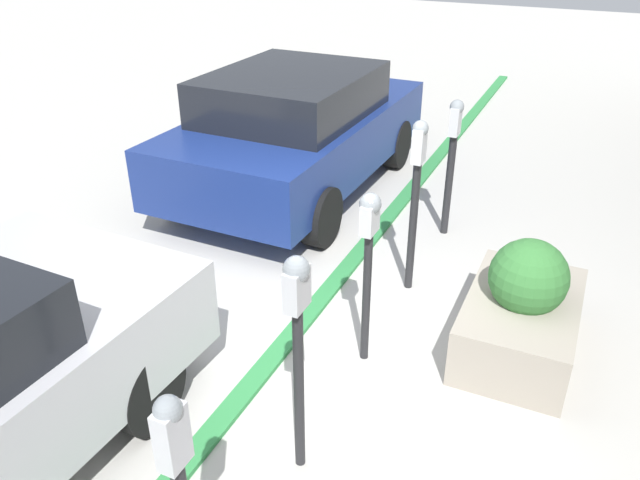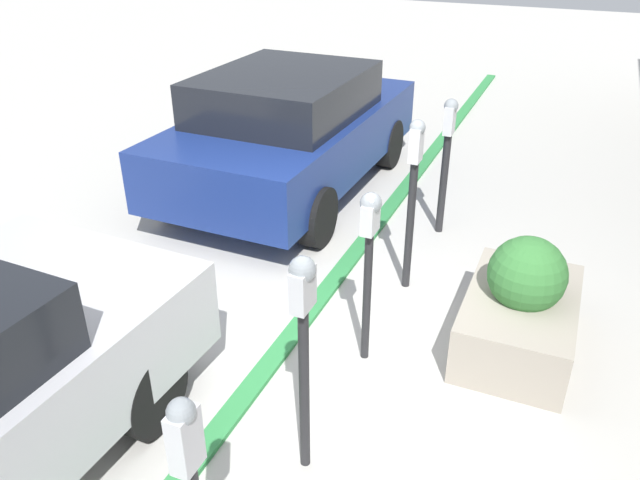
# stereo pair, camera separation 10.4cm
# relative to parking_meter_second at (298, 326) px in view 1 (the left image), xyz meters

# --- Properties ---
(ground_plane) EXTENTS (40.00, 40.00, 0.00)m
(ground_plane) POSITION_rel_parking_meter_second_xyz_m (1.17, 0.56, -1.06)
(ground_plane) COLOR beige
(curb_strip) EXTENTS (19.00, 0.16, 0.04)m
(curb_strip) POSITION_rel_parking_meter_second_xyz_m (1.17, 0.64, -1.04)
(curb_strip) COLOR #338C47
(curb_strip) RESTS_ON ground_plane
(parking_meter_second) EXTENTS (0.18, 0.15, 1.51)m
(parking_meter_second) POSITION_rel_parking_meter_second_xyz_m (0.00, 0.00, 0.00)
(parking_meter_second) COLOR #232326
(parking_meter_second) RESTS_ON ground_plane
(parking_meter_middle) EXTENTS (0.18, 0.15, 1.40)m
(parking_meter_middle) POSITION_rel_parking_meter_second_xyz_m (1.15, 0.01, -0.06)
(parking_meter_middle) COLOR #232326
(parking_meter_middle) RESTS_ON ground_plane
(parking_meter_fourth) EXTENTS (0.16, 0.13, 1.59)m
(parking_meter_fourth) POSITION_rel_parking_meter_second_xyz_m (2.28, 0.01, -0.03)
(parking_meter_fourth) COLOR #232326
(parking_meter_fourth) RESTS_ON ground_plane
(parking_meter_farthest) EXTENTS (0.17, 0.14, 1.46)m
(parking_meter_farthest) POSITION_rel_parking_meter_second_xyz_m (3.48, -0.01, -0.13)
(parking_meter_farthest) COLOR #232326
(parking_meter_farthest) RESTS_ON ground_plane
(planter_box) EXTENTS (1.33, 0.82, 0.96)m
(planter_box) POSITION_rel_parking_meter_second_xyz_m (1.76, -1.05, -0.70)
(planter_box) COLOR #A39989
(planter_box) RESTS_ON ground_plane
(parked_car_middle) EXTENTS (3.91, 1.92, 1.48)m
(parked_car_middle) POSITION_rel_parking_meter_second_xyz_m (3.86, 1.94, -0.29)
(parked_car_middle) COLOR navy
(parked_car_middle) RESTS_ON ground_plane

